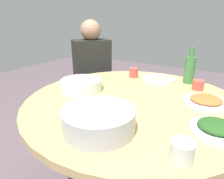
% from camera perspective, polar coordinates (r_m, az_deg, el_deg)
% --- Properties ---
extents(round_dining_table, '(1.24, 1.24, 0.76)m').
position_cam_1_polar(round_dining_table, '(1.19, 6.12, -7.18)').
color(round_dining_table, '#99999E').
rests_on(round_dining_table, ground).
extents(rice_bowl, '(0.30, 0.30, 0.10)m').
position_cam_1_polar(rice_bowl, '(0.82, -3.89, -8.62)').
color(rice_bowl, '#B2B5BA').
rests_on(rice_bowl, round_dining_table).
extents(soup_bowl, '(0.26, 0.26, 0.07)m').
position_cam_1_polar(soup_bowl, '(1.28, -8.86, 1.27)').
color(soup_bowl, white).
rests_on(soup_bowl, round_dining_table).
extents(dish_noodles, '(0.23, 0.23, 0.04)m').
position_cam_1_polar(dish_noodles, '(1.49, 13.24, 2.99)').
color(dish_noodles, silver).
rests_on(dish_noodles, round_dining_table).
extents(dish_greens, '(0.21, 0.21, 0.05)m').
position_cam_1_polar(dish_greens, '(0.92, 27.92, -9.85)').
color(dish_greens, silver).
rests_on(dish_greens, round_dining_table).
extents(dish_tofu_braise, '(0.24, 0.24, 0.04)m').
position_cam_1_polar(dish_tofu_braise, '(1.19, 25.49, -2.97)').
color(dish_tofu_braise, silver).
rests_on(dish_tofu_braise, round_dining_table).
extents(green_bottle, '(0.07, 0.07, 0.25)m').
position_cam_1_polar(green_bottle, '(1.49, 21.56, 5.50)').
color(green_bottle, '#3A7B3C').
rests_on(green_bottle, round_dining_table).
extents(tea_cup_near, '(0.07, 0.07, 0.07)m').
position_cam_1_polar(tea_cup_near, '(1.55, 6.27, 4.89)').
color(tea_cup_near, '#CC4A42').
rests_on(tea_cup_near, round_dining_table).
extents(tea_cup_far, '(0.07, 0.07, 0.06)m').
position_cam_1_polar(tea_cup_far, '(1.39, 23.62, 1.22)').
color(tea_cup_far, '#C74E41').
rests_on(tea_cup_far, round_dining_table).
extents(tea_cup_side, '(0.08, 0.08, 0.07)m').
position_cam_1_polar(tea_cup_side, '(0.71, 19.56, -16.47)').
color(tea_cup_side, silver).
rests_on(tea_cup_side, round_dining_table).
extents(stool_for_diner_left, '(0.35, 0.35, 0.42)m').
position_cam_1_polar(stool_for_diner_left, '(2.14, -5.31, -7.36)').
color(stool_for_diner_left, brown).
rests_on(stool_for_diner_left, ground).
extents(diner_left, '(0.46, 0.46, 0.76)m').
position_cam_1_polar(diner_left, '(1.96, -5.81, 6.50)').
color(diner_left, '#2D333D').
rests_on(diner_left, stool_for_diner_left).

